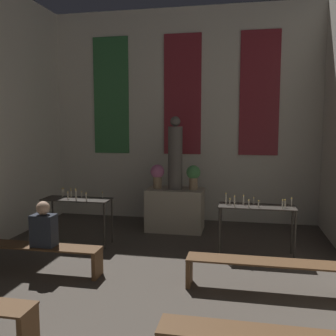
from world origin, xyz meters
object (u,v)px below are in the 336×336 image
(flower_vase_right, at_px, (193,175))
(candle_rack_left, at_px, (77,205))
(candle_rack_right, at_px, (256,213))
(pew_back_left, at_px, (35,252))
(flower_vase_left, at_px, (157,174))
(pew_back_right, at_px, (263,268))
(person_seated, at_px, (44,226))
(altar, at_px, (175,209))
(statue, at_px, (175,155))

(flower_vase_right, bearing_deg, candle_rack_left, -147.49)
(candle_rack_right, xyz_separation_m, pew_back_left, (-3.39, -1.43, -0.45))
(flower_vase_left, relative_size, pew_back_right, 0.25)
(candle_rack_right, bearing_deg, person_seated, -156.05)
(candle_rack_left, xyz_separation_m, person_seated, (0.12, -1.43, -0.03))
(flower_vase_left, distance_m, flower_vase_right, 0.79)
(flower_vase_right, bearing_deg, pew_back_right, -64.28)
(candle_rack_left, bearing_deg, candle_rack_right, -0.07)
(altar, height_order, person_seated, person_seated)
(candle_rack_left, relative_size, person_seated, 1.87)
(statue, relative_size, pew_back_left, 0.74)
(statue, height_order, candle_rack_right, statue)
(candle_rack_left, distance_m, pew_back_left, 1.50)
(altar, height_order, pew_back_right, altar)
(pew_back_right, bearing_deg, pew_back_left, 180.00)
(pew_back_right, relative_size, person_seated, 3.02)
(flower_vase_left, bearing_deg, person_seated, -112.85)
(flower_vase_right, distance_m, pew_back_right, 3.18)
(person_seated, bearing_deg, flower_vase_right, 54.73)
(candle_rack_left, distance_m, person_seated, 1.44)
(candle_rack_left, xyz_separation_m, candle_rack_right, (3.34, -0.00, -0.00))
(statue, relative_size, candle_rack_right, 1.19)
(candle_rack_left, relative_size, candle_rack_right, 1.00)
(flower_vase_left, relative_size, candle_rack_left, 0.40)
(flower_vase_left, xyz_separation_m, flower_vase_right, (0.79, 0.00, 0.00))
(statue, distance_m, candle_rack_left, 2.30)
(statue, distance_m, pew_back_right, 3.50)
(pew_back_left, relative_size, person_seated, 3.02)
(altar, relative_size, candle_rack_right, 0.93)
(pew_back_left, relative_size, pew_back_right, 1.00)
(pew_back_right, bearing_deg, person_seated, 180.00)
(flower_vase_right, relative_size, candle_rack_right, 0.40)
(statue, relative_size, person_seated, 2.23)
(altar, distance_m, pew_back_left, 3.25)
(statue, height_order, flower_vase_right, statue)
(statue, xyz_separation_m, pew_back_left, (-1.72, -2.75, -1.31))
(pew_back_left, bearing_deg, candle_rack_left, 88.17)
(altar, distance_m, flower_vase_right, 0.86)
(statue, bearing_deg, candle_rack_left, -141.80)
(flower_vase_right, distance_m, candle_rack_right, 1.89)
(pew_back_left, height_order, person_seated, person_seated)
(statue, distance_m, person_seated, 3.28)
(flower_vase_left, height_order, person_seated, flower_vase_left)
(statue, relative_size, flower_vase_right, 2.98)
(altar, distance_m, candle_rack_left, 2.15)
(altar, distance_m, person_seated, 3.17)
(candle_rack_left, bearing_deg, altar, 38.20)
(candle_rack_right, distance_m, pew_back_right, 1.50)
(flower_vase_right, distance_m, person_seated, 3.40)
(pew_back_right, bearing_deg, statue, 121.99)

